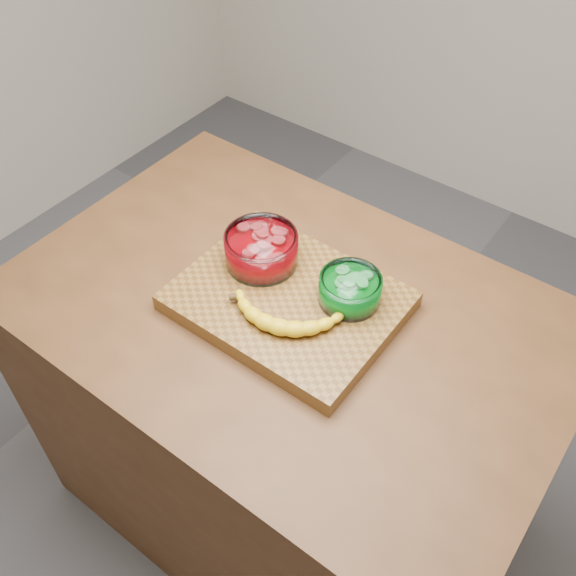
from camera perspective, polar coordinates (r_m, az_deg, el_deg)
The scene contains 6 objects.
ground at distance 2.13m, azimuth 0.00°, elevation -18.10°, with size 3.50×3.50×0.00m, color #4F4F53.
counter at distance 1.73m, azimuth 0.00°, elevation -11.70°, with size 1.20×0.80×0.90m, color #523018.
cutting_board at distance 1.36m, azimuth 0.00°, elevation -1.16°, with size 0.45×0.35×0.04m, color brown.
bowl_red at distance 1.39m, azimuth -2.37°, elevation 3.45°, with size 0.16×0.16×0.07m.
bowl_green at distance 1.32m, azimuth 5.53°, elevation -0.11°, with size 0.13×0.13×0.06m.
banana at distance 1.29m, azimuth -0.37°, elevation -1.99°, with size 0.25×0.15×0.04m, color gold, non-canonical shape.
Camera 1 is at (0.55, -0.73, 1.92)m, focal length 40.00 mm.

